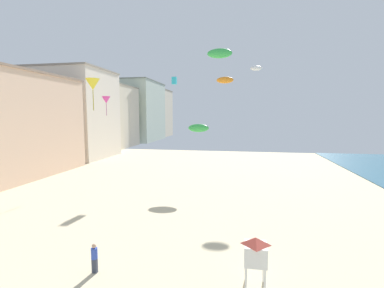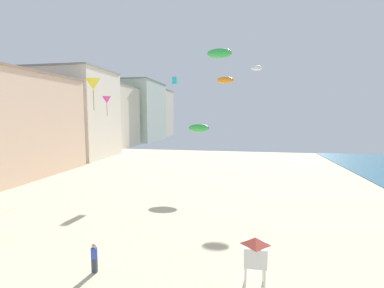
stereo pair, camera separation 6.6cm
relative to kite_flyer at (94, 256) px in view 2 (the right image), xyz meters
name	(u,v)px [view 2 (the right image)]	position (x,y,z in m)	size (l,w,h in m)	color
boardwalk_hotel_mid	(68,114)	(-27.29, 37.57, 7.90)	(17.13, 13.55, 17.63)	silver
boardwalk_hotel_far	(110,117)	(-27.29, 55.58, 7.29)	(11.26, 15.29, 16.41)	beige
boardwalk_hotel_distant	(138,111)	(-27.29, 75.48, 8.99)	(14.20, 20.93, 19.80)	#B7C6B2
boardwalk_hotel_furthest	(156,113)	(-27.29, 95.02, 8.48)	(11.52, 14.47, 18.78)	beige
kite_flyer	(94,256)	(0.00, 0.00, 0.00)	(0.34, 0.34, 1.64)	#383D4C
lifeguard_stand	(255,251)	(8.53, 0.34, 0.92)	(1.10, 1.10, 2.55)	white
kite_magenta_delta	(107,100)	(-10.62, 22.18, 9.73)	(1.16, 1.16, 2.64)	#DB3D9E
kite_white_parafoil	(257,68)	(9.69, 28.49, 14.43)	(1.80, 0.50, 0.70)	white
kite_orange_parafoil	(225,80)	(6.02, 14.94, 11.13)	(1.68, 0.47, 0.65)	orange
kite_cyan_box	(175,81)	(-2.55, 28.45, 12.93)	(0.69, 0.69, 1.09)	#2DB7CC
kite_yellow_delta	(93,84)	(-6.68, 12.05, 10.64)	(1.37, 1.37, 3.11)	yellow
kite_green_parafoil	(219,53)	(6.44, 2.86, 11.08)	(1.40, 0.39, 0.54)	green
kite_green_parafoil_2	(199,128)	(2.37, 21.25, 6.02)	(2.64, 0.73, 1.03)	green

